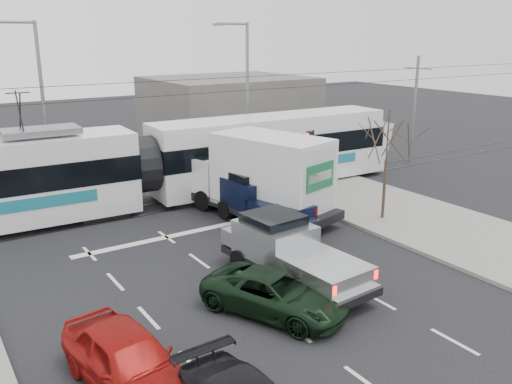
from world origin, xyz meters
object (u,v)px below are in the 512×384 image
bare_tree (388,140)px  green_car (275,294)px  street_lamp_far (39,98)px  traffic_signal (311,151)px  tram (142,166)px  street_lamp_near (245,89)px  silver_pickup (287,250)px  navy_pickup (259,200)px  box_truck (260,177)px  red_car (128,360)px

bare_tree → green_car: 10.63m
street_lamp_far → traffic_signal: bearing=-41.7°
bare_tree → tram: (-8.48, 8.04, -1.69)m
street_lamp_far → green_car: size_ratio=1.94×
green_car → street_lamp_near: bearing=36.0°
green_car → street_lamp_far: bearing=73.6°
silver_pickup → navy_pickup: 5.96m
street_lamp_near → navy_pickup: (-4.73, -8.68, -3.98)m
street_lamp_near → street_lamp_far: same height
bare_tree → navy_pickup: bearing=150.7°
traffic_signal → tram: tram is taller
street_lamp_far → silver_pickup: street_lamp_far is taller
silver_pickup → box_truck: 6.97m
street_lamp_near → green_car: (-8.89, -15.85, -4.47)m
tram → green_car: bearing=-90.9°
box_truck → street_lamp_far: bearing=111.9°
street_lamp_far → green_car: bearing=-81.7°
traffic_signal → tram: bearing=151.2°
street_lamp_far → red_car: bearing=-97.6°
tram → silver_pickup: tram is taller
bare_tree → box_truck: (-4.43, 3.60, -1.84)m
bare_tree → box_truck: bare_tree is taller
red_car → street_lamp_far: bearing=75.2°
red_car → box_truck: bearing=35.3°
traffic_signal → street_lamp_near: size_ratio=0.40×
street_lamp_far → tram: 7.05m
street_lamp_far → green_car: street_lamp_far is taller
street_lamp_far → navy_pickup: (6.77, -10.68, -3.98)m
bare_tree → navy_pickup: size_ratio=0.90×
bare_tree → street_lamp_far: street_lamp_far is taller
traffic_signal → red_car: traffic_signal is taller
traffic_signal → tram: 8.41m
tram → box_truck: bearing=-45.3°
silver_pickup → red_car: (-6.88, -2.84, -0.32)m
green_car → red_car: size_ratio=1.01×
traffic_signal → street_lamp_near: 7.91m
tram → navy_pickup: bearing=-54.1°
navy_pickup → red_car: bearing=-141.1°
navy_pickup → traffic_signal: bearing=14.0°
red_car → green_car: bearing=5.0°
box_truck → navy_pickup: (-0.59, -0.78, -0.82)m
navy_pickup → tram: bearing=120.7°
silver_pickup → street_lamp_near: bearing=59.0°
box_truck → red_car: (-9.89, -9.06, -1.17)m
street_lamp_far → navy_pickup: size_ratio=1.62×
tram → silver_pickup: 10.76m
silver_pickup → red_car: silver_pickup is taller
street_lamp_near → street_lamp_far: 11.67m
street_lamp_near → box_truck: 9.46m
green_car → red_car: (-5.14, -1.12, 0.14)m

